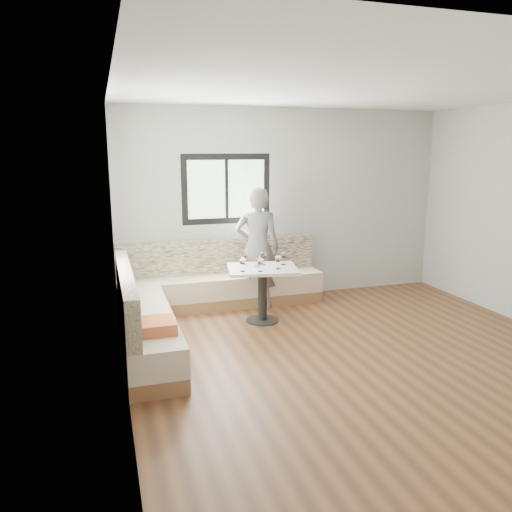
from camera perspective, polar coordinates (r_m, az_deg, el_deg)
The scene contains 11 objects.
room at distance 5.29m, azimuth 11.79°, elevation 3.19°, with size 5.01×5.01×2.81m.
banquette at distance 6.47m, azimuth -7.33°, elevation -4.85°, with size 2.90×2.80×0.95m.
table at distance 6.44m, azimuth 0.74°, elevation -2.88°, with size 0.99×0.83×0.72m.
person at distance 7.00m, azimuth 0.17°, elevation 0.96°, with size 0.62×0.41×1.71m, color slate.
olive_ramekin at distance 6.45m, azimuth -0.05°, elevation -1.01°, with size 0.10×0.10×0.04m.
wine_glass_a at distance 6.17m, azimuth -1.56°, elevation -0.61°, with size 0.08×0.08×0.18m.
wine_glass_b at distance 6.15m, azimuth 0.49°, elevation -0.64°, with size 0.08×0.08×0.18m.
wine_glass_c at distance 6.30m, azimuth 2.55°, elevation -0.36°, with size 0.08×0.08×0.18m.
wine_glass_d at distance 6.52m, azimuth 0.86°, elevation 0.08°, with size 0.08×0.08×0.18m.
wine_glass_e at distance 6.53m, azimuth 3.16°, elevation 0.10°, with size 0.08×0.08×0.18m.
wine_glass_f at distance 6.54m, azimuth -1.25°, elevation 0.12°, with size 0.08×0.08×0.18m.
Camera 1 is at (-2.63, -4.48, 2.21)m, focal length 35.00 mm.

